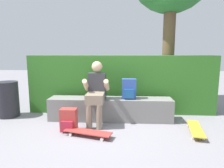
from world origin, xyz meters
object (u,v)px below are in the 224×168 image
at_px(bench_main, 110,109).
at_px(backpack_on_bench, 129,89).
at_px(skateboard_beside_bench, 196,129).
at_px(trash_bin, 8,99).
at_px(person_skater, 96,90).
at_px(skateboard_near_person, 88,132).
at_px(backpack_on_ground, 69,120).

bearing_deg(bench_main, backpack_on_bench, -1.43).
xyz_separation_m(skateboard_beside_bench, trash_bin, (-3.73, 0.69, 0.30)).
bearing_deg(backpack_on_bench, person_skater, -162.48).
xyz_separation_m(skateboard_near_person, skateboard_beside_bench, (1.83, 0.26, 0.00)).
relative_size(skateboard_beside_bench, backpack_on_ground, 2.06).
relative_size(person_skater, trash_bin, 1.59).
xyz_separation_m(person_skater, trash_bin, (-1.96, 0.30, -0.27)).
bearing_deg(backpack_on_ground, person_skater, 44.21).
xyz_separation_m(bench_main, trash_bin, (-2.22, 0.09, 0.15)).
xyz_separation_m(skateboard_beside_bench, backpack_on_bench, (-1.13, 0.59, 0.57)).
distance_m(bench_main, backpack_on_bench, 0.56).
distance_m(bench_main, backpack_on_ground, 0.94).
relative_size(person_skater, backpack_on_ground, 3.01).
height_order(bench_main, person_skater, person_skater).
bearing_deg(trash_bin, backpack_on_bench, -2.28).
relative_size(bench_main, skateboard_near_person, 3.02).
relative_size(backpack_on_ground, trash_bin, 0.53).
bearing_deg(bench_main, person_skater, -140.64).
bearing_deg(trash_bin, skateboard_beside_bench, -10.48).
xyz_separation_m(skateboard_near_person, backpack_on_ground, (-0.38, 0.22, 0.12)).
height_order(skateboard_near_person, trash_bin, trash_bin).
relative_size(skateboard_near_person, skateboard_beside_bench, 1.00).
distance_m(skateboard_beside_bench, backpack_on_bench, 1.40).
relative_size(bench_main, skateboard_beside_bench, 3.02).
bearing_deg(person_skater, bench_main, 39.36).
bearing_deg(skateboard_near_person, trash_bin, 153.53).
distance_m(skateboard_beside_bench, backpack_on_ground, 2.21).
height_order(skateboard_beside_bench, backpack_on_ground, backpack_on_ground).
distance_m(person_skater, trash_bin, 2.00).
bearing_deg(person_skater, backpack_on_bench, 17.52).
bearing_deg(bench_main, skateboard_beside_bench, -21.52).
xyz_separation_m(bench_main, skateboard_near_person, (-0.31, -0.85, -0.15)).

